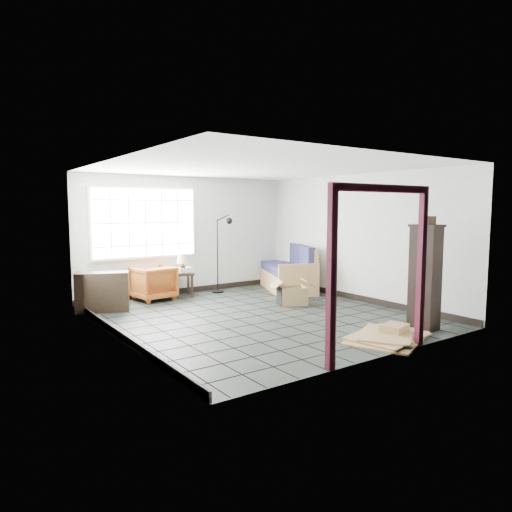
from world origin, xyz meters
TOP-DOWN VIEW (x-y plane):
  - ground at (0.00, 0.00)m, footprint 5.50×5.50m
  - room_shell at (0.00, 0.03)m, footprint 5.02×5.52m
  - window_panel at (-1.00, 2.70)m, footprint 2.32×0.08m
  - doorway_trim at (0.00, -2.70)m, footprint 1.80×0.08m
  - futon_sofa at (2.22, 1.92)m, footprint 1.76×2.55m
  - armchair at (-0.97, 2.40)m, footprint 0.84×0.80m
  - side_table at (-0.34, 2.40)m, footprint 0.59×0.59m
  - table_lamp at (-0.32, 2.34)m, footprint 0.28×0.28m
  - projector at (-0.28, 2.35)m, footprint 0.30×0.23m
  - floor_lamp at (0.67, 2.31)m, footprint 0.47×0.46m
  - console_shelf at (-2.15, 1.94)m, footprint 1.01×0.68m
  - tall_shelf at (1.64, -2.22)m, footprint 0.37×0.47m
  - pot at (1.61, -2.30)m, footprint 0.18×0.18m
  - open_box at (1.13, 0.43)m, footprint 0.95×0.71m
  - cardboard_pile at (0.75, -2.26)m, footprint 1.57×1.37m

SIDE VIEW (x-z plane):
  - ground at x=0.00m, z-range 0.00..0.00m
  - cardboard_pile at x=0.75m, z-range -0.05..0.15m
  - open_box at x=1.13m, z-range -0.07..0.42m
  - console_shelf at x=-2.15m, z-range 0.00..0.73m
  - futon_sofa at x=2.22m, z-range -0.15..0.91m
  - armchair at x=-0.97m, z-range 0.00..0.78m
  - side_table at x=-0.34m, z-range 0.17..0.71m
  - projector at x=-0.28m, z-range 0.53..0.63m
  - table_lamp at x=-0.32m, z-range 0.61..1.01m
  - tall_shelf at x=1.64m, z-range 0.01..1.67m
  - floor_lamp at x=0.67m, z-range 0.06..1.83m
  - doorway_trim at x=0.00m, z-range 0.28..2.48m
  - window_panel at x=-1.00m, z-range 0.84..2.36m
  - room_shell at x=0.00m, z-range 0.37..2.98m
  - pot at x=1.61m, z-range 1.66..1.78m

